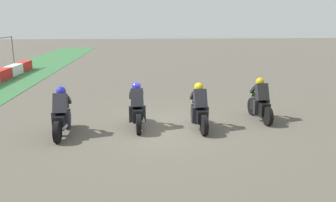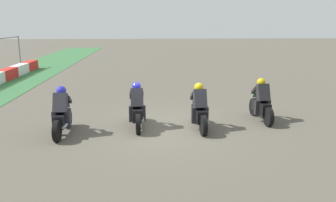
# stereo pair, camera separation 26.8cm
# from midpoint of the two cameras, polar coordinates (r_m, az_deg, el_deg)

# --- Properties ---
(ground_plane) EXTENTS (120.00, 120.00, 0.00)m
(ground_plane) POSITION_cam_midpoint_polar(r_m,az_deg,el_deg) (11.45, 0.54, -4.44)
(ground_plane) COLOR #534E43
(rider_lane_a) EXTENTS (2.04, 0.55, 1.51)m
(rider_lane_a) POSITION_cam_midpoint_polar(r_m,az_deg,el_deg) (12.59, 15.80, -0.38)
(rider_lane_a) COLOR black
(rider_lane_a) RESTS_ON ground_plane
(rider_lane_b) EXTENTS (2.04, 0.55, 1.51)m
(rider_lane_b) POSITION_cam_midpoint_polar(r_m,az_deg,el_deg) (11.24, 5.87, -1.54)
(rider_lane_b) COLOR black
(rider_lane_b) RESTS_ON ground_plane
(rider_lane_c) EXTENTS (2.04, 0.55, 1.51)m
(rider_lane_c) POSITION_cam_midpoint_polar(r_m,az_deg,el_deg) (11.36, -4.47, -1.36)
(rider_lane_c) COLOR black
(rider_lane_c) RESTS_ON ground_plane
(rider_lane_d) EXTENTS (2.04, 0.54, 1.51)m
(rider_lane_d) POSITION_cam_midpoint_polar(r_m,az_deg,el_deg) (11.10, -16.49, -2.21)
(rider_lane_d) COLOR black
(rider_lane_d) RESTS_ON ground_plane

